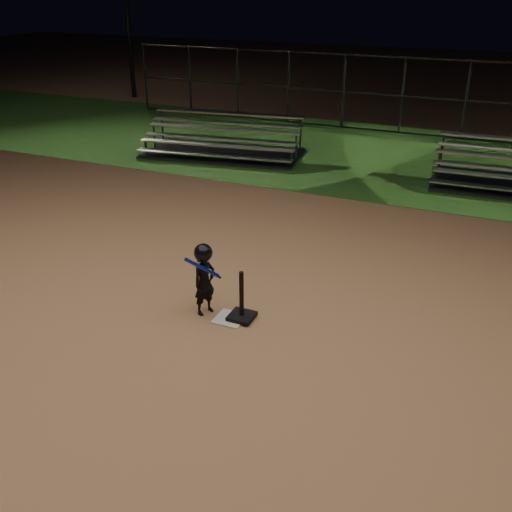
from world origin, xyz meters
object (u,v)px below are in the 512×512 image
(child_batter, at_px, (204,277))
(bleacher_left, at_px, (223,148))
(batting_tee, at_px, (242,310))
(home_plate, at_px, (230,319))

(child_batter, relative_size, bleacher_left, 0.24)
(batting_tee, relative_size, child_batter, 0.67)
(bleacher_left, bearing_deg, home_plate, -71.07)
(batting_tee, bearing_deg, bleacher_left, 118.42)
(batting_tee, bearing_deg, child_batter, -175.90)
(home_plate, distance_m, bleacher_left, 9.26)
(batting_tee, height_order, child_batter, child_batter)
(home_plate, height_order, batting_tee, batting_tee)
(batting_tee, distance_m, bleacher_left, 9.26)
(home_plate, bearing_deg, bleacher_left, 117.29)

